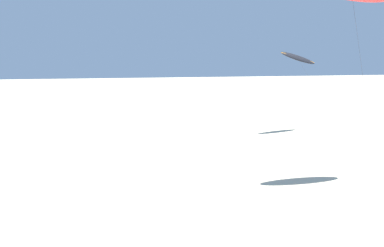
% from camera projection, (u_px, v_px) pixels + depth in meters
% --- Properties ---
extents(flying_kite_2, '(5.15, 8.10, 9.35)m').
position_uv_depth(flying_kite_2, '(298.00, 58.00, 55.30)').
color(flying_kite_2, black).
rests_on(flying_kite_2, ground).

